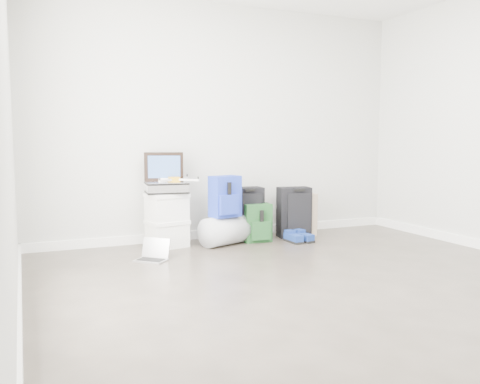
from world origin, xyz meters
name	(u,v)px	position (x,y,z in m)	size (l,w,h in m)	color
ground	(347,296)	(0.00, 0.00, 0.00)	(5.00, 5.00, 0.00)	#322C25
room_envelope	(351,60)	(0.00, 0.02, 1.72)	(4.52, 5.02, 2.71)	beige
boxes_stack	(167,220)	(-0.77, 2.21, 0.29)	(0.46, 0.40, 0.58)	silver
briefcase	(167,188)	(-0.77, 2.21, 0.64)	(0.43, 0.31, 0.12)	#B2B2B7
painting	(164,167)	(-0.77, 2.31, 0.86)	(0.40, 0.17, 0.31)	black
drone	(174,179)	(-0.69, 2.19, 0.73)	(0.45, 0.45, 0.05)	gold
duffel_bag	(224,231)	(-0.17, 2.06, 0.16)	(0.32, 0.32, 0.51)	#909398
blue_backpack	(225,197)	(-0.17, 2.02, 0.53)	(0.35, 0.29, 0.45)	#1928A8
large_suitcase	(246,214)	(0.16, 2.22, 0.30)	(0.41, 0.28, 0.61)	black
green_backpack	(257,224)	(0.24, 2.07, 0.21)	(0.32, 0.24, 0.43)	black
carry_on	(294,212)	(0.77, 2.16, 0.30)	(0.41, 0.31, 0.59)	black
shoes	(298,238)	(0.67, 1.88, 0.05)	(0.27, 0.30, 0.09)	black
rolled_rug	(311,215)	(0.99, 2.15, 0.25)	(0.17, 0.17, 0.51)	tan
laptop	(153,255)	(-1.06, 1.68, 0.05)	(0.35, 0.35, 0.21)	silver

